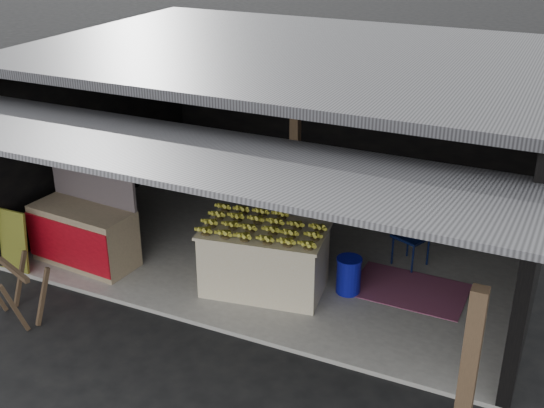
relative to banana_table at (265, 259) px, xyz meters
The scene contains 13 objects.
ground 1.22m from the banana_table, 101.93° to the right, with size 80.00×80.00×0.00m, color black.
concrete_slab 1.51m from the banana_table, 99.22° to the left, with size 7.00×5.00×0.06m, color gray.
shophouse 2.36m from the banana_table, 97.53° to the left, with size 7.40×7.29×3.02m.
banana_table is the anchor object (origin of this frame).
banana_pile 0.54m from the banana_table, 97.13° to the right, with size 1.50×0.90×0.18m, color yellow, non-canonical shape.
white_crate 0.89m from the banana_table, 84.62° to the left, with size 0.85×0.63×0.88m.
neighbor_stall 2.69m from the banana_table, behind, with size 1.56×0.80×1.56m.
green_signboard 3.63m from the banana_table, 163.62° to the right, with size 0.60×0.04×0.90m, color black.
sawhorse 3.16m from the banana_table, 143.16° to the right, with size 0.85×0.84×0.74m.
water_barrel 1.14m from the banana_table, 20.83° to the left, with size 0.33×0.33×0.48m, color #0E129C.
plastic_chair 2.27m from the banana_table, 43.80° to the left, with size 0.57×0.57×0.93m.
magenta_rug 2.01m from the banana_table, 23.95° to the left, with size 1.50×1.00×0.01m, color #6E1847.
picture_frames 4.08m from the banana_table, 95.94° to the left, with size 1.62×0.04×0.46m.
Camera 1 is at (3.70, -6.07, 4.91)m, focal length 45.00 mm.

